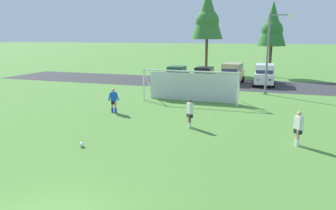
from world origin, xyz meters
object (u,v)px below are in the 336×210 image
Objects in this scene: player_midfield_center at (114,101)px; parked_car_slot_center_left at (232,73)px; parked_car_slot_center at (264,74)px; street_lamp at (270,53)px; soccer_goal at (191,85)px; player_defender_far at (190,113)px; parked_car_slot_far_left at (176,74)px; soccer_ball at (82,145)px; parked_car_slot_left at (204,75)px; player_striker_near at (298,129)px.

player_midfield_center is 0.35× the size of parked_car_slot_center_left.
street_lamp is (0.53, -5.57, 2.44)m from parked_car_slot_center.
soccer_goal is 11.80m from parked_car_slot_center.
parked_car_slot_far_left is at bearing 109.63° from player_defender_far.
player_midfield_center is at bearing 105.62° from soccer_ball.
player_striker_near is at bearing -65.20° from parked_car_slot_left.
player_striker_near is 1.00× the size of player_defender_far.
parked_car_slot_far_left reaches higher than player_defender_far.
parked_car_slot_center_left is (1.69, 10.89, -0.18)m from soccer_goal.
soccer_goal reaches higher than player_midfield_center.
parked_car_slot_center reaches higher than parked_car_slot_left.
player_defender_far is at bearing 166.59° from player_striker_near.
parked_car_slot_center is at bearing 96.90° from player_striker_near.
parked_car_slot_left is 3.03m from parked_car_slot_center_left.
soccer_goal is (2.08, 11.88, 1.18)m from soccer_ball.
player_midfield_center is 15.62m from parked_car_slot_left.
parked_car_slot_left is (0.87, 21.93, 0.77)m from soccer_ball.
street_lamp is at bearing -36.16° from parked_car_slot_left.
player_midfield_center is 0.24× the size of street_lamp.
parked_car_slot_center is at bearing 64.77° from soccer_goal.
street_lamp is at bearing 65.77° from soccer_ball.
parked_car_slot_far_left is at bearing 122.25° from player_striker_near.
player_midfield_center is 18.34m from parked_car_slot_center.
player_striker_near is 13.96m from street_lamp.
parked_car_slot_far_left is 11.35m from street_lamp.
player_striker_near is 0.35× the size of parked_car_slot_center.
player_defender_far is at bearing -70.37° from parked_car_slot_far_left.
parked_car_slot_far_left is at bearing 95.83° from soccer_ball.
street_lamp reaches higher than parked_car_slot_center.
street_lamp is (6.77, -4.95, 2.68)m from parked_car_slot_left.
player_striker_near is at bearing -82.50° from street_lamp.
soccer_goal reaches higher than parked_car_slot_left.
player_defender_far is 0.35× the size of parked_car_slot_center_left.
soccer_goal is at bearing -83.13° from parked_car_slot_left.
soccer_ball is 21.96m from parked_car_slot_left.
soccer_ball is 6.84m from player_midfield_center.
soccer_ball is at bearing -114.23° from street_lamp.
player_midfield_center is at bearing -119.18° from parked_car_slot_center.
parked_car_slot_far_left is (-0.41, 15.35, 0.05)m from player_midfield_center.
parked_car_slot_center reaches higher than player_striker_near.
parked_car_slot_left reaches higher than player_midfield_center.
soccer_goal reaches higher than parked_car_slot_center_left.
player_defender_far is 13.10m from street_lamp.
parked_car_slot_far_left is at bearing -171.73° from parked_car_slot_center_left.
parked_car_slot_center is (5.03, 10.68, -0.18)m from soccer_goal.
soccer_goal is at bearing 53.75° from player_midfield_center.
parked_car_slot_center_left is at bearing 123.79° from street_lamp.
soccer_goal is 10.13m from parked_car_slot_left.
player_midfield_center is 6.00m from player_defender_far.
street_lamp is (3.87, -5.79, 2.44)m from parked_car_slot_center_left.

